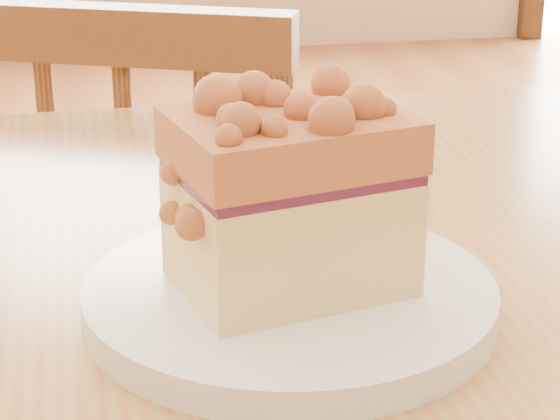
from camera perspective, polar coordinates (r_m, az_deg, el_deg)
name	(u,v)px	position (r m, az deg, el deg)	size (l,w,h in m)	color
cafe_chair_main	(175,325)	(1.30, -5.53, -6.00)	(0.49, 0.49, 0.83)	brown
plate	(290,300)	(0.59, 0.52, -4.75)	(0.22, 0.22, 0.02)	white
cake_slice	(289,189)	(0.57, 0.46, 1.10)	(0.14, 0.11, 0.11)	#FFD890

